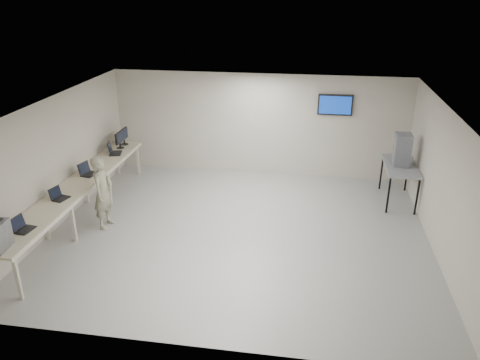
# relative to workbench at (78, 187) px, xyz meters

# --- Properties ---
(room) EXTENTS (8.01, 7.01, 2.81)m
(room) POSITION_rel_workbench_xyz_m (3.62, 0.06, 0.58)
(room) COLOR #A6A6A6
(room) RESTS_ON ground
(workbench) EXTENTS (0.76, 6.00, 0.90)m
(workbench) POSITION_rel_workbench_xyz_m (0.00, 0.00, 0.00)
(workbench) COLOR #C3B29D
(workbench) RESTS_ON ground
(laptop_0) EXTENTS (0.32, 0.37, 0.27)m
(laptop_0) POSITION_rel_workbench_xyz_m (-0.00, -2.10, 0.14)
(laptop_0) COLOR black
(laptop_0) RESTS_ON workbench
(laptop_1) EXTENTS (0.34, 0.37, 0.25)m
(laptop_1) POSITION_rel_workbench_xyz_m (-0.02, -0.78, 0.14)
(laptop_1) COLOR black
(laptop_1) RESTS_ON workbench
(laptop_2) EXTENTS (0.38, 0.43, 0.29)m
(laptop_2) POSITION_rel_workbench_xyz_m (-0.03, 0.55, 0.15)
(laptop_2) COLOR black
(laptop_2) RESTS_ON workbench
(laptop_3) EXTENTS (0.43, 0.46, 0.31)m
(laptop_3) POSITION_rel_workbench_xyz_m (-0.02, 2.00, 0.15)
(laptop_3) COLOR black
(laptop_3) RESTS_ON workbench
(monitor_near) EXTENTS (0.20, 0.45, 0.45)m
(monitor_near) POSITION_rel_workbench_xyz_m (-0.01, 2.45, 0.34)
(monitor_near) COLOR black
(monitor_near) RESTS_ON workbench
(monitor_far) EXTENTS (0.20, 0.45, 0.45)m
(monitor_far) POSITION_rel_workbench_xyz_m (-0.01, 2.75, 0.34)
(monitor_far) COLOR black
(monitor_far) RESTS_ON workbench
(soldier) EXTENTS (0.40, 0.60, 1.63)m
(soldier) POSITION_rel_workbench_xyz_m (0.65, -0.15, -0.01)
(soldier) COLOR gray
(soldier) RESTS_ON ground
(side_table) EXTENTS (0.74, 1.58, 0.95)m
(side_table) POSITION_rel_workbench_xyz_m (7.19, 2.17, 0.05)
(side_table) COLOR gray
(side_table) RESTS_ON ground
(storage_bins) EXTENTS (0.37, 0.41, 0.78)m
(storage_bins) POSITION_rel_workbench_xyz_m (7.17, 2.17, 0.51)
(storage_bins) COLOR gray
(storage_bins) RESTS_ON side_table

